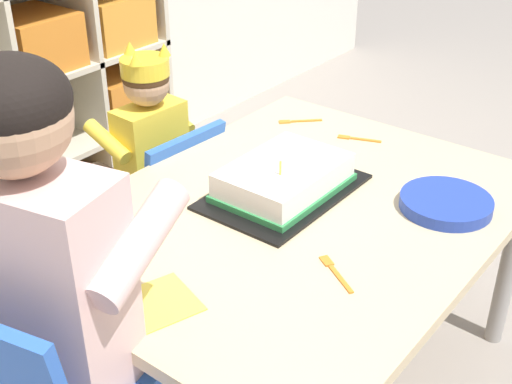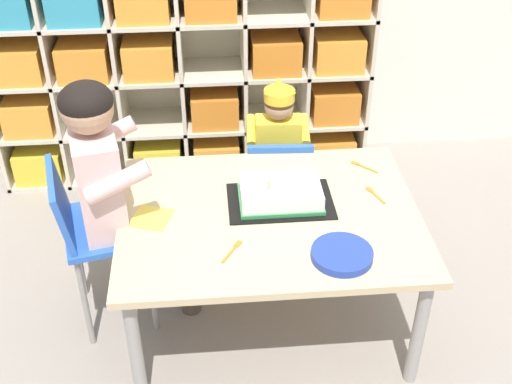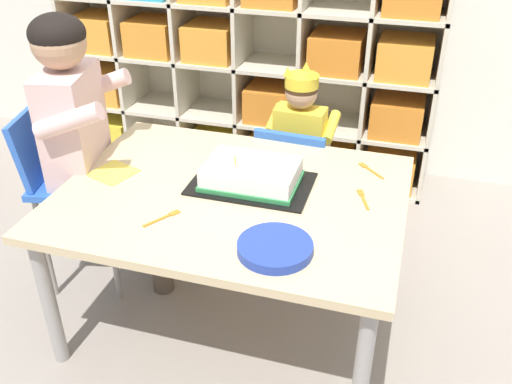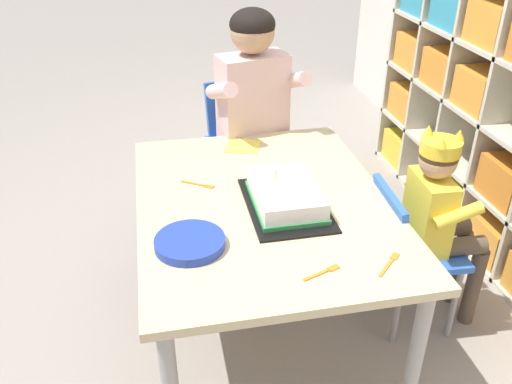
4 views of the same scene
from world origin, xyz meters
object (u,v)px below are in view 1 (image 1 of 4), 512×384
Objects in this scene: fork_beside_plate_stack at (356,139)px; activity_table at (294,229)px; fork_near_cake_tray at (335,271)px; fork_near_child_seat at (297,121)px; classroom_chair_blue at (168,196)px; adult_helper_seated at (66,263)px; birthday_cake_on_tray at (284,181)px; paper_plate_stack at (446,203)px; child_with_crown at (142,143)px.

activity_table is at bearing -99.07° from fork_beside_plate_stack.
fork_near_cake_tray is 1.16× the size of fork_near_child_seat.
fork_near_child_seat reaches higher than activity_table.
classroom_chair_blue reaches higher than activity_table.
fork_near_child_seat is (0.58, 0.50, 0.00)m from fork_near_cake_tray.
classroom_chair_blue is 4.81× the size of fork_beside_plate_stack.
fork_near_child_seat is (1.01, 0.19, -0.13)m from adult_helper_seated.
fork_near_cake_tray and fork_beside_plate_stack have the same top height.
birthday_cake_on_tray is 1.88× the size of paper_plate_stack.
child_with_crown is (0.01, 0.10, 0.15)m from classroom_chair_blue.
child_with_crown reaches higher than activity_table.
activity_table is at bearing -100.52° from fork_near_child_seat.
classroom_chair_blue reaches higher than fork_beside_plate_stack.
activity_table is at bearing -112.57° from adult_helper_seated.
adult_helper_seated is at bearing 35.77° from classroom_chair_blue.
activity_table is 0.37m from paper_plate_stack.
paper_plate_stack is 2.10× the size of fork_near_child_seat.
birthday_cake_on_tray reaches higher than classroom_chair_blue.
adult_helper_seated reaches higher than fork_beside_plate_stack.
child_with_crown is 0.89m from fork_near_cake_tray.
fork_beside_plate_stack is (0.59, 0.30, 0.00)m from fork_near_cake_tray.
fork_near_cake_tray is at bearing -138.75° from adult_helper_seated.
birthday_cake_on_tray is (0.63, -0.03, -0.09)m from adult_helper_seated.
classroom_chair_blue reaches higher than fork_near_child_seat.
fork_near_cake_tray is at bearing -94.06° from fork_near_child_seat.
activity_table is at bearing 83.81° from child_with_crown.
birthday_cake_on_tray reaches higher than fork_near_cake_tray.
adult_helper_seated reaches higher than activity_table.
paper_plate_stack is at bearing 102.03° from classroom_chair_blue.
classroom_chair_blue is 0.18m from child_with_crown.
adult_helper_seated is at bearing 154.57° from paper_plate_stack.
birthday_cake_on_tray is at bearing 116.84° from paper_plate_stack.
fork_beside_plate_stack is 0.21m from fork_near_child_seat.
fork_near_cake_tray is (-0.25, -0.75, 0.20)m from classroom_chair_blue.
fork_beside_plate_stack is at bearing -44.10° from fork_near_child_seat.
fork_beside_plate_stack is (0.21, 0.37, -0.01)m from paper_plate_stack.
paper_plate_stack is at bearing -63.16° from birthday_cake_on_tray.
activity_table is 0.65m from child_with_crown.
fork_beside_plate_stack is at bearing 60.90° from paper_plate_stack.
classroom_chair_blue is at bearing -171.17° from fork_near_child_seat.
fork_beside_plate_stack is at bearing -103.41° from adult_helper_seated.
adult_helper_seated is 8.95× the size of fork_near_cake_tray.
adult_helper_seated is 1.04m from fork_near_child_seat.
fork_near_cake_tray is (-0.38, 0.07, -0.01)m from paper_plate_stack.
child_with_crown is 0.48m from fork_near_child_seat.
birthday_cake_on_tray is at bearing -107.81° from fork_beside_plate_stack.
paper_plate_stack is at bearing -64.20° from fork_near_child_seat.
classroom_chair_blue is at bearing 98.85° from paper_plate_stack.
activity_table is at bearing 175.59° from fork_near_cake_tray.
adult_helper_seated is 0.54m from fork_near_cake_tray.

